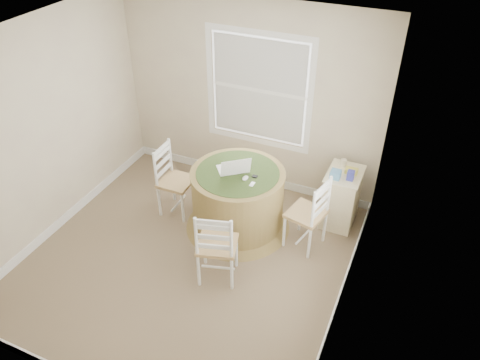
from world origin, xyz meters
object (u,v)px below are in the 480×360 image
at_px(round_table, 238,198).
at_px(corner_chest, 341,197).
at_px(chair_near, 217,244).
at_px(chair_right, 306,213).
at_px(chair_left, 176,181).
at_px(laptop, 234,169).

distance_m(round_table, corner_chest, 1.31).
distance_m(round_table, chair_near, 0.89).
height_order(chair_near, corner_chest, chair_near).
relative_size(chair_right, corner_chest, 1.27).
distance_m(chair_near, corner_chest, 1.81).
xyz_separation_m(chair_left, chair_near, (1.00, -0.85, 0.00)).
distance_m(laptop, corner_chest, 1.44).
height_order(chair_left, chair_near, same).
bearing_deg(chair_left, corner_chest, -72.77).
height_order(laptop, corner_chest, laptop).
relative_size(chair_right, laptop, 1.99).
distance_m(chair_near, chair_right, 1.16).
xyz_separation_m(chair_near, laptop, (-0.21, 0.89, 0.38)).
relative_size(chair_left, chair_right, 1.00).
bearing_deg(chair_right, corner_chest, 167.85).
relative_size(chair_left, chair_near, 1.00).
relative_size(round_table, chair_near, 1.40).
bearing_deg(chair_left, chair_near, -130.99).
height_order(chair_left, chair_right, same).
height_order(round_table, laptop, laptop).
bearing_deg(chair_left, laptop, -87.20).
height_order(chair_near, laptop, laptop).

